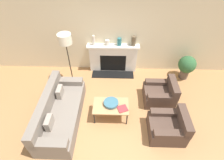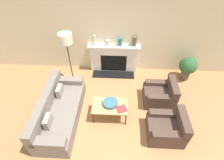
# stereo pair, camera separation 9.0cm
# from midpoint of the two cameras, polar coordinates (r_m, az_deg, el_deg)

# --- Properties ---
(ground_plane) EXTENTS (18.00, 18.00, 0.00)m
(ground_plane) POSITION_cam_midpoint_polar(r_m,az_deg,el_deg) (4.74, -1.87, -14.06)
(ground_plane) COLOR #A87547
(wall_back) EXTENTS (18.00, 0.06, 2.90)m
(wall_back) POSITION_cam_midpoint_polar(r_m,az_deg,el_deg) (5.63, -0.19, 15.93)
(wall_back) COLOR beige
(wall_back) RESTS_ON ground_plane
(fireplace) EXTENTS (1.71, 0.59, 1.01)m
(fireplace) POSITION_cam_midpoint_polar(r_m,az_deg,el_deg) (5.99, 1.01, 7.01)
(fireplace) COLOR silver
(fireplace) RESTS_ON ground_plane
(couch) EXTENTS (0.88, 2.17, 0.80)m
(couch) POSITION_cam_midpoint_polar(r_m,az_deg,el_deg) (4.79, -16.38, -9.76)
(couch) COLOR slate
(couch) RESTS_ON ground_plane
(armchair_near) EXTENTS (0.86, 0.77, 0.71)m
(armchair_near) POSITION_cam_midpoint_polar(r_m,az_deg,el_deg) (4.56, 18.21, -14.71)
(armchair_near) COLOR #4C382D
(armchair_near) RESTS_ON ground_plane
(armchair_far) EXTENTS (0.86, 0.77, 0.71)m
(armchair_far) POSITION_cam_midpoint_polar(r_m,az_deg,el_deg) (5.22, 16.02, -4.60)
(armchair_far) COLOR #4C382D
(armchair_far) RESTS_ON ground_plane
(coffee_table) EXTENTS (0.92, 0.58, 0.44)m
(coffee_table) POSITION_cam_midpoint_polar(r_m,az_deg,el_deg) (4.56, -0.09, -8.58)
(coffee_table) COLOR tan
(coffee_table) RESTS_ON ground_plane
(bowl) EXTENTS (0.38, 0.38, 0.08)m
(bowl) POSITION_cam_midpoint_polar(r_m,az_deg,el_deg) (4.53, -0.01, -7.45)
(bowl) COLOR #38667A
(bowl) RESTS_ON coffee_table
(book) EXTENTS (0.30, 0.29, 0.02)m
(book) POSITION_cam_midpoint_polar(r_m,az_deg,el_deg) (4.46, 3.72, -9.37)
(book) COLOR #9E2D33
(book) RESTS_ON coffee_table
(floor_lamp) EXTENTS (0.39, 0.39, 1.70)m
(floor_lamp) POSITION_cam_midpoint_polar(r_m,az_deg,el_deg) (5.16, -14.25, 11.81)
(floor_lamp) COLOR black
(floor_lamp) RESTS_ON ground_plane
(mantel_vase_left) EXTENTS (0.09, 0.09, 0.32)m
(mantel_vase_left) POSITION_cam_midpoint_polar(r_m,az_deg,el_deg) (5.69, -5.29, 12.86)
(mantel_vase_left) COLOR beige
(mantel_vase_left) RESTS_ON fireplace
(mantel_vase_center_left) EXTENTS (0.14, 0.14, 0.18)m
(mantel_vase_center_left) POSITION_cam_midpoint_polar(r_m,az_deg,el_deg) (5.68, -0.82, 12.15)
(mantel_vase_center_left) COLOR beige
(mantel_vase_center_left) RESTS_ON fireplace
(mantel_vase_center_right) EXTENTS (0.13, 0.13, 0.25)m
(mantel_vase_center_right) POSITION_cam_midpoint_polar(r_m,az_deg,el_deg) (5.66, 3.12, 12.34)
(mantel_vase_center_right) COLOR #28666B
(mantel_vase_center_right) RESTS_ON fireplace
(mantel_vase_right) EXTENTS (0.14, 0.14, 0.32)m
(mantel_vase_right) POSITION_cam_midpoint_polar(r_m,az_deg,el_deg) (5.66, 7.78, 12.44)
(mantel_vase_right) COLOR brown
(mantel_vase_right) RESTS_ON fireplace
(potted_plant) EXTENTS (0.56, 0.56, 0.82)m
(potted_plant) POSITION_cam_midpoint_polar(r_m,az_deg,el_deg) (6.14, 23.88, 3.99)
(potted_plant) COLOR brown
(potted_plant) RESTS_ON ground_plane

